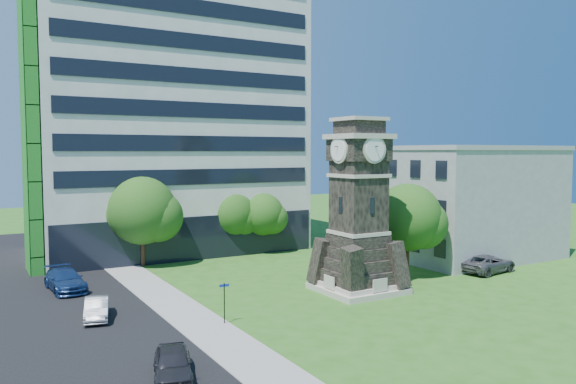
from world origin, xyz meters
TOP-DOWN VIEW (x-y plane):
  - ground at (0.00, 0.00)m, footprint 160.00×160.00m
  - sidewalk at (-9.50, 5.00)m, footprint 3.00×70.00m
  - street at (-18.00, 5.00)m, footprint 14.00×80.00m
  - clock_tower at (3.00, 2.00)m, footprint 5.40×5.40m
  - office_tall at (-3.20, 25.84)m, footprint 26.20×15.11m
  - office_low at (19.97, 8.00)m, footprint 15.20×12.20m
  - car_street_south at (-13.39, -6.47)m, footprint 2.74×4.37m
  - car_street_mid at (-14.40, 4.38)m, footprint 2.14×3.97m
  - car_street_north at (-14.93, 12.47)m, footprint 2.51×5.38m
  - car_east_lot at (15.94, 1.55)m, footprint 5.53×3.12m
  - park_bench at (3.42, 2.14)m, footprint 1.62×0.43m
  - street_sign at (-8.29, -0.34)m, footprint 0.57×0.06m
  - tree_nw at (-7.66, 18.30)m, footprint 6.43×5.84m
  - tree_nc at (1.30, 19.74)m, footprint 5.08×4.62m
  - tree_ne at (4.16, 18.66)m, footprint 4.54×4.13m
  - tree_east at (9.24, 3.74)m, footprint 5.84×5.31m

SIDE VIEW (x-z plane):
  - ground at x=0.00m, z-range 0.00..0.00m
  - street at x=-18.00m, z-range 0.00..0.02m
  - sidewalk at x=-9.50m, z-range 0.00..0.06m
  - park_bench at x=3.42m, z-range 0.02..0.86m
  - car_street_mid at x=-14.40m, z-range 0.00..1.24m
  - car_street_south at x=-13.39m, z-range 0.00..1.39m
  - car_east_lot at x=15.94m, z-range 0.00..1.46m
  - car_street_north at x=-14.93m, z-range 0.00..1.52m
  - street_sign at x=-8.29m, z-range 0.30..2.69m
  - tree_ne at x=4.16m, z-range 0.72..6.60m
  - tree_nc at x=1.30m, z-range 0.65..6.88m
  - tree_east at x=9.24m, z-range 0.84..8.21m
  - tree_nw at x=-7.66m, z-range 0.76..8.50m
  - office_low at x=19.97m, z-range 0.01..10.41m
  - clock_tower at x=3.00m, z-range -0.83..11.39m
  - office_tall at x=-3.20m, z-range -0.08..28.52m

